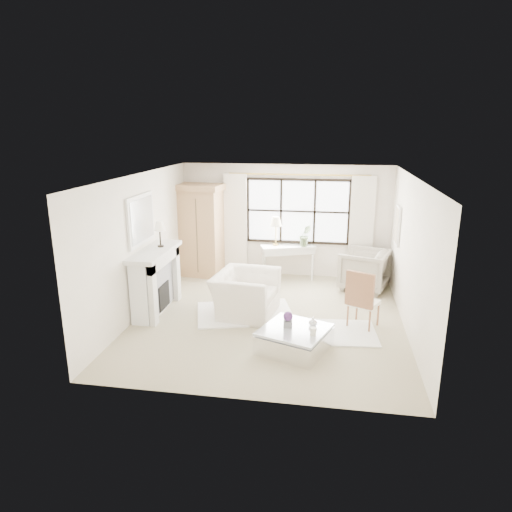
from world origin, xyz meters
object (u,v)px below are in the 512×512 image
(armoire, at_px, (200,230))
(club_armchair, at_px, (246,294))
(coffee_table, at_px, (294,340))
(console_table, at_px, (288,262))

(armoire, height_order, club_armchair, armoire)
(armoire, distance_m, club_armchair, 2.81)
(coffee_table, bearing_deg, console_table, 117.43)
(club_armchair, bearing_deg, armoire, 41.55)
(club_armchair, relative_size, coffee_table, 0.99)
(console_table, height_order, coffee_table, console_table)
(armoire, bearing_deg, coffee_table, -45.79)
(console_table, distance_m, club_armchair, 2.45)
(coffee_table, bearing_deg, club_armchair, 148.44)
(console_table, bearing_deg, armoire, 164.16)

